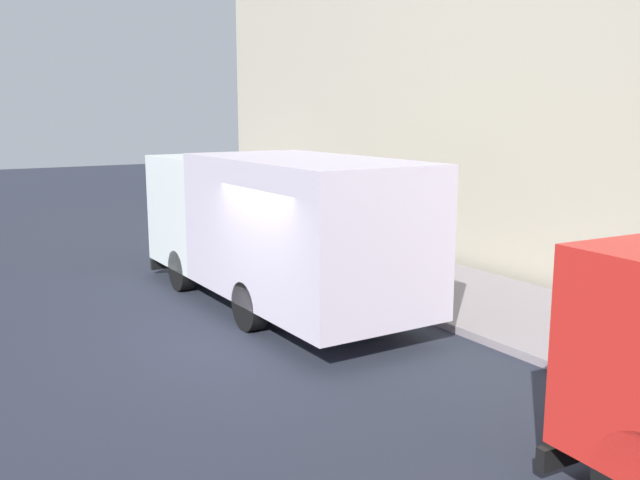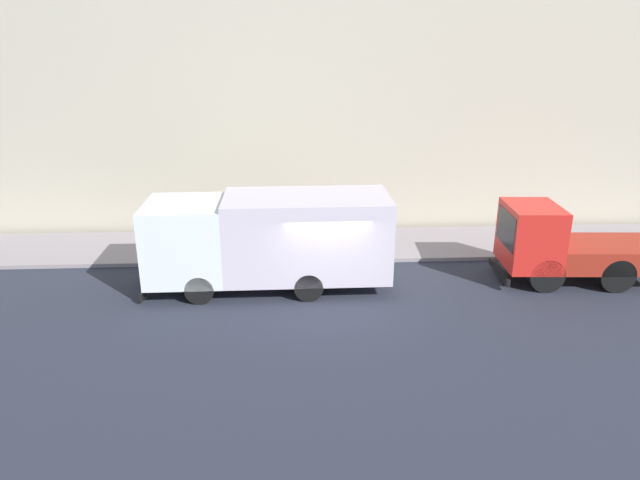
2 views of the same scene
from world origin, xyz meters
TOP-DOWN VIEW (x-y plane):
  - ground at (0.00, 0.00)m, footprint 80.00×80.00m
  - sidewalk at (4.70, 0.00)m, footprint 3.40×30.00m
  - building_facade at (6.90, 0.00)m, footprint 0.50×30.00m
  - large_utility_truck at (1.22, 1.74)m, footprint 2.58×7.52m
  - pedestrian_walking at (4.19, 1.34)m, footprint 0.53×0.53m
  - street_sign_post at (3.47, 0.59)m, footprint 0.44×0.08m

SIDE VIEW (x-z plane):
  - ground at x=0.00m, z-range 0.00..0.00m
  - sidewalk at x=4.70m, z-range 0.00..0.14m
  - pedestrian_walking at x=4.19m, z-range 0.18..1.85m
  - street_sign_post at x=3.47m, z-range 0.36..2.73m
  - large_utility_truck at x=1.22m, z-range 0.17..3.09m
  - building_facade at x=6.90m, z-range 0.00..10.19m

